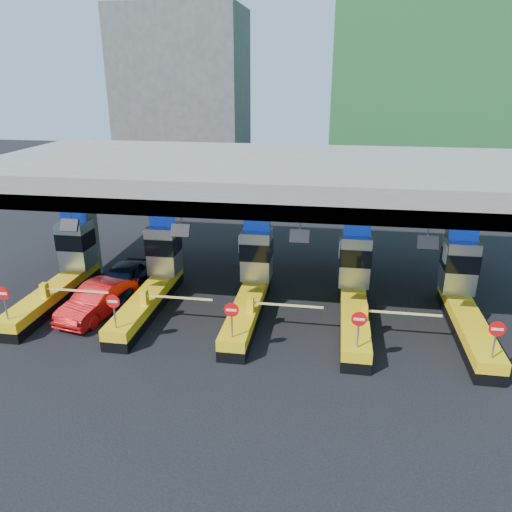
# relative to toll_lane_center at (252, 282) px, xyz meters

# --- Properties ---
(ground) EXTENTS (120.00, 120.00, 0.00)m
(ground) POSITION_rel_toll_lane_center_xyz_m (-0.00, -0.28, -1.40)
(ground) COLOR black
(ground) RESTS_ON ground
(toll_canopy) EXTENTS (28.00, 12.09, 7.00)m
(toll_canopy) POSITION_rel_toll_lane_center_xyz_m (-0.00, 2.59, 4.74)
(toll_canopy) COLOR slate
(toll_canopy) RESTS_ON ground
(toll_lane_far_left) EXTENTS (4.43, 8.00, 4.16)m
(toll_lane_far_left) POSITION_rel_toll_lane_center_xyz_m (-10.00, 0.00, 0.00)
(toll_lane_far_left) COLOR black
(toll_lane_far_left) RESTS_ON ground
(toll_lane_left) EXTENTS (4.43, 8.00, 4.16)m
(toll_lane_left) POSITION_rel_toll_lane_center_xyz_m (-5.00, 0.00, 0.00)
(toll_lane_left) COLOR black
(toll_lane_left) RESTS_ON ground
(toll_lane_center) EXTENTS (4.43, 8.00, 4.16)m
(toll_lane_center) POSITION_rel_toll_lane_center_xyz_m (0.00, 0.00, 0.00)
(toll_lane_center) COLOR black
(toll_lane_center) RESTS_ON ground
(toll_lane_right) EXTENTS (4.43, 8.00, 4.16)m
(toll_lane_right) POSITION_rel_toll_lane_center_xyz_m (5.00, 0.00, 0.00)
(toll_lane_right) COLOR black
(toll_lane_right) RESTS_ON ground
(toll_lane_far_right) EXTENTS (4.43, 8.00, 4.16)m
(toll_lane_far_right) POSITION_rel_toll_lane_center_xyz_m (10.00, 0.00, 0.00)
(toll_lane_far_right) COLOR black
(toll_lane_far_right) RESTS_ON ground
(bg_building_scaffold) EXTENTS (18.00, 12.00, 28.00)m
(bg_building_scaffold) POSITION_rel_toll_lane_center_xyz_m (12.00, 31.72, 12.60)
(bg_building_scaffold) COLOR #1E5926
(bg_building_scaffold) RESTS_ON ground
(bg_building_concrete) EXTENTS (14.00, 10.00, 18.00)m
(bg_building_concrete) POSITION_rel_toll_lane_center_xyz_m (-14.00, 35.72, 7.60)
(bg_building_concrete) COLOR #4C4C49
(bg_building_concrete) RESTS_ON ground
(van) EXTENTS (2.09, 4.91, 1.65)m
(van) POSITION_rel_toll_lane_center_xyz_m (-6.99, 0.46, -0.57)
(van) COLOR black
(van) RESTS_ON ground
(red_car) EXTENTS (2.56, 4.93, 1.55)m
(red_car) POSITION_rel_toll_lane_center_xyz_m (-7.26, -1.95, -0.62)
(red_car) COLOR #B40D0F
(red_car) RESTS_ON ground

